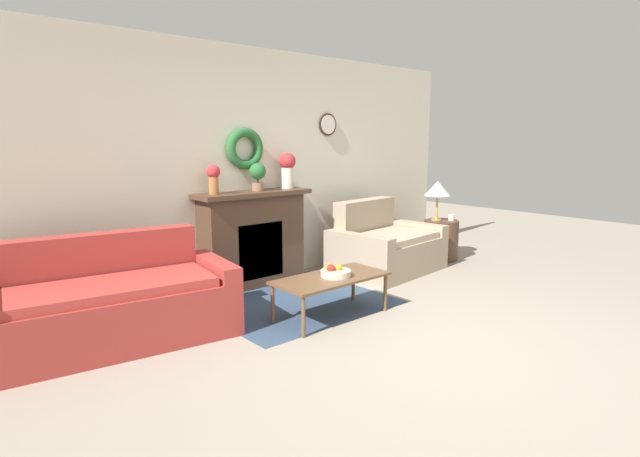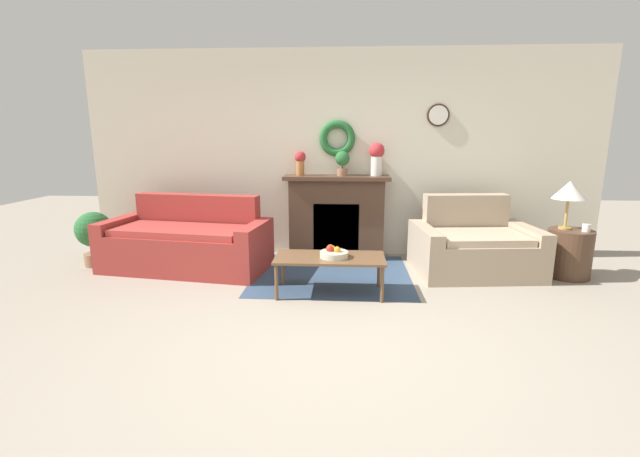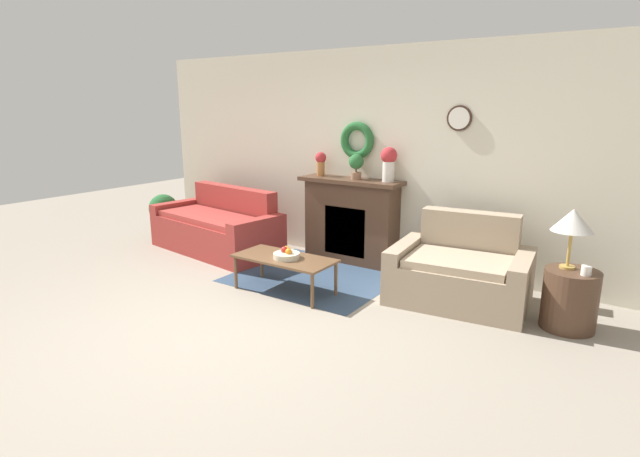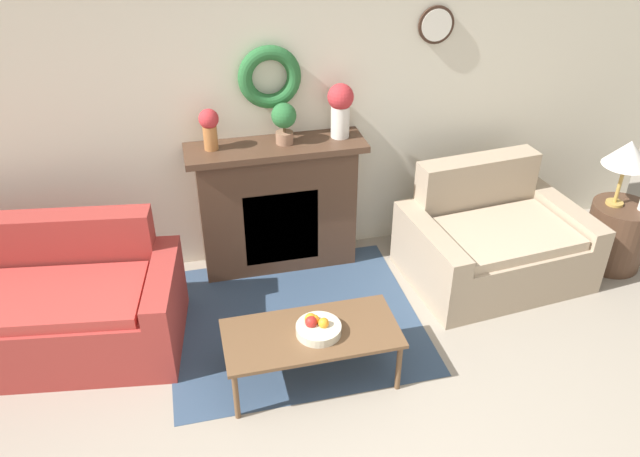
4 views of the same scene
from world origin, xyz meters
TOP-DOWN VIEW (x-y plane):
  - ground_plane at (0.00, 0.00)m, footprint 16.00×16.00m
  - floor_rug at (-0.09, 1.73)m, footprint 1.82×1.63m
  - wall_back at (0.00, 2.70)m, footprint 6.80×0.17m
  - fireplace at (-0.06, 2.49)m, footprint 1.37×0.41m
  - couch_left at (-1.86, 1.89)m, footprint 2.06×1.15m
  - loveseat_right at (1.59, 1.94)m, footprint 1.45×1.10m
  - coffee_table at (-0.09, 1.13)m, footprint 1.12×0.53m
  - fruit_bowl at (-0.05, 1.11)m, footprint 0.29×0.29m
  - side_table_by_loveseat at (2.64, 1.83)m, footprint 0.48×0.48m
  - table_lamp at (2.58, 1.88)m, footprint 0.36×0.36m
  - mug at (2.75, 1.74)m, footprint 0.09×0.09m
  - vase_on_mantel_left at (-0.53, 2.50)m, footprint 0.15×0.15m
  - vase_on_mantel_right at (0.45, 2.50)m, footprint 0.20×0.20m
  - potted_plant_on_mantel at (0.02, 2.48)m, footprint 0.19×0.19m

SIDE VIEW (x-z plane):
  - ground_plane at x=0.00m, z-range 0.00..0.00m
  - floor_rug at x=-0.09m, z-range 0.00..0.01m
  - side_table_by_loveseat at x=2.64m, z-range 0.00..0.55m
  - loveseat_right at x=1.59m, z-range -0.14..0.75m
  - couch_left at x=-1.86m, z-range -0.12..0.76m
  - coffee_table at x=-0.09m, z-range 0.16..0.56m
  - fruit_bowl at x=-0.05m, z-range 0.38..0.50m
  - fireplace at x=-0.06m, z-range 0.01..1.10m
  - mug at x=2.75m, z-range 0.55..0.64m
  - table_lamp at x=2.58m, z-range 0.72..1.27m
  - vase_on_mantel_left at x=-0.53m, z-range 1.12..1.43m
  - potted_plant_on_mantel at x=0.02m, z-range 1.12..1.44m
  - vase_on_mantel_right at x=0.45m, z-range 1.13..1.55m
  - wall_back at x=0.00m, z-range 0.01..2.71m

